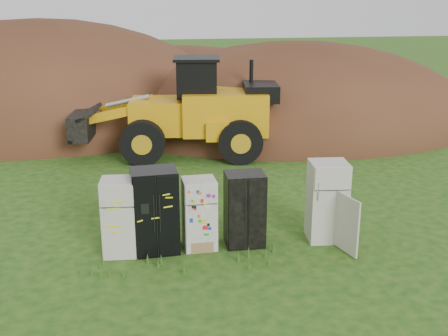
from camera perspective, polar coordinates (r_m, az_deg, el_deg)
The scene contains 10 objects.
ground at distance 12.74m, azimuth 0.50°, elevation -7.87°, with size 120.00×120.00×0.00m, color #184713.
fridge_leftmost at distance 12.25m, azimuth -10.51°, elevation -4.92°, with size 0.74×0.71×1.69m, color silver, non-canonical shape.
fridge_black_side at distance 12.24m, azimuth -7.03°, elevation -4.34°, with size 0.97×0.77×1.86m, color black, non-canonical shape.
fridge_sticker at distance 12.36m, azimuth -2.51°, elevation -4.67°, with size 0.71×0.66×1.59m, color white, non-canonical shape.
fridge_dark_mid at distance 12.51m, azimuth 2.11°, elevation -4.19°, with size 0.86×0.70×1.67m, color black, non-canonical shape.
fridge_open_door at distance 12.95m, azimuth 10.44°, elevation -3.33°, with size 0.83×0.77×1.84m, color silver, non-canonical shape.
wheel_loader at distance 19.42m, azimuth -5.28°, elevation 6.17°, with size 7.00×2.84×3.39m, color #CF970D, non-canonical shape.
dirt_mound_right at distance 24.68m, azimuth 7.19°, elevation 4.48°, with size 15.66×11.48×7.07m, color #492717.
dirt_mound_left at distance 26.24m, azimuth -17.59°, elevation 4.57°, with size 16.74×12.55×8.88m, color #492717.
dirt_mound_back at distance 29.16m, azimuth -5.18°, elevation 6.52°, with size 17.58×11.72×5.83m, color #492717.
Camera 1 is at (-2.05, -11.34, 5.42)m, focal length 45.00 mm.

